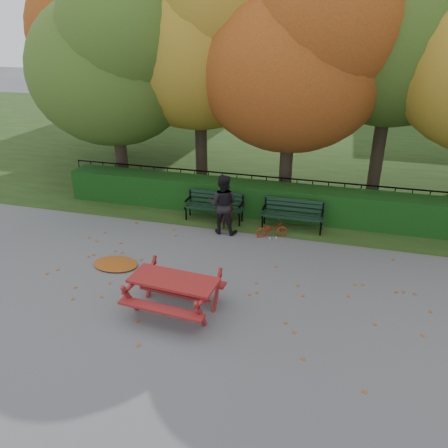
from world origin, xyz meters
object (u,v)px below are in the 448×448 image
(tree_b, at_px, (206,29))
(bench_left, at_px, (215,204))
(tree_f, at_px, (114,20))
(bench_right, at_px, (293,212))
(bicycle, at_px, (272,229))
(tree_a, at_px, (117,58))
(child, at_px, (227,210))
(tree_d, at_px, (414,8))
(adult, at_px, (223,204))
(tree_c, at_px, (303,51))
(picnic_table, at_px, (174,286))

(tree_b, bearing_deg, bench_left, -69.42)
(tree_f, relative_size, bench_right, 5.10)
(tree_f, distance_m, bicycle, 11.35)
(tree_a, bearing_deg, child, -28.37)
(tree_f, height_order, bench_right, tree_f)
(tree_b, xyz_separation_m, tree_d, (6.32, 0.48, 0.58))
(tree_d, height_order, bench_right, tree_d)
(bench_left, relative_size, child, 1.54)
(child, relative_size, adult, 0.66)
(tree_a, relative_size, bench_right, 4.16)
(tree_f, relative_size, adult, 5.22)
(tree_d, xyz_separation_m, child, (-4.67, -4.03, -5.40))
(tree_d, xyz_separation_m, bicycle, (-3.27, -4.25, -5.74))
(bench_left, bearing_deg, tree_f, 136.49)
(adult, xyz_separation_m, bicycle, (1.43, 0.08, -0.64))
(tree_d, height_order, tree_f, tree_d)
(tree_d, relative_size, child, 8.20)
(tree_c, height_order, bicycle, tree_c)
(bench_left, xyz_separation_m, bicycle, (1.91, -0.72, -0.28))
(tree_f, height_order, bench_left, tree_f)
(tree_c, relative_size, bench_left, 4.44)
(tree_a, height_order, bicycle, tree_a)
(bench_right, xyz_separation_m, bicycle, (-0.49, -0.72, -0.28))
(tree_a, xyz_separation_m, adult, (4.37, -2.68, -3.64))
(tree_b, height_order, bench_left, tree_b)
(tree_a, xyz_separation_m, tree_c, (6.02, 0.38, 0.30))
(picnic_table, xyz_separation_m, child, (-0.01, 4.27, -0.02))
(tree_a, relative_size, tree_f, 0.81)
(adult, height_order, bicycle, adult)
(tree_a, xyz_separation_m, bench_right, (6.29, -1.88, -4.00))
(tree_b, distance_m, picnic_table, 9.32)
(tree_d, xyz_separation_m, picnic_table, (-4.66, -8.30, -5.37))
(bench_left, distance_m, picnic_table, 4.80)
(child, distance_m, bicycle, 1.45)
(tree_f, relative_size, picnic_table, 4.75)
(tree_f, height_order, bicycle, tree_f)
(bench_left, relative_size, bench_right, 1.00)
(tree_f, bearing_deg, adult, -45.11)
(tree_d, bearing_deg, tree_a, -169.67)
(bench_right, bearing_deg, child, -165.13)
(tree_b, relative_size, tree_c, 1.10)
(child, bearing_deg, tree_d, -163.66)
(tree_c, height_order, child, tree_c)
(tree_c, xyz_separation_m, picnic_table, (-1.61, -7.03, -4.22))
(child, relative_size, bicycle, 1.29)
(adult, bearing_deg, tree_f, -45.62)
(tree_d, bearing_deg, tree_c, -157.39)
(tree_a, bearing_deg, bench_right, -16.61)
(tree_c, distance_m, bench_left, 5.31)
(bench_right, bearing_deg, bicycle, -124.38)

